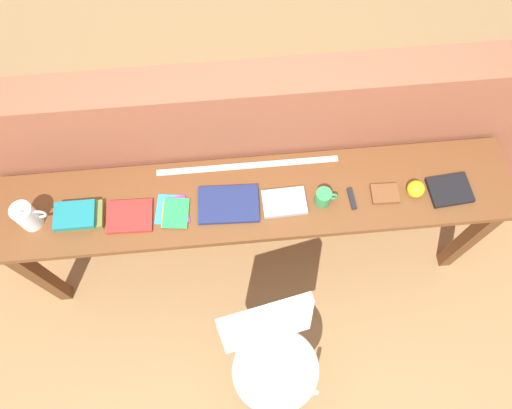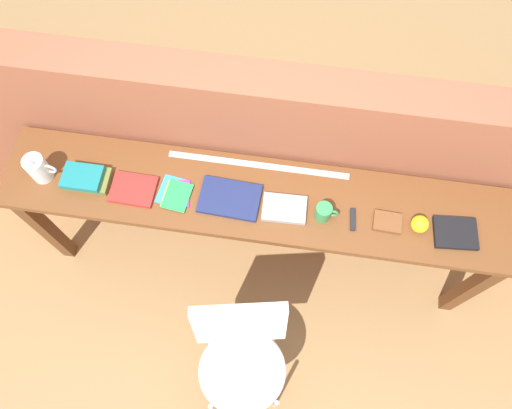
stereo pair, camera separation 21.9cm
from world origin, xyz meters
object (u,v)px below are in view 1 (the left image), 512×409
at_px(leather_journal_brown, 385,194).
at_px(book_repair_rightmost, 450,190).
at_px(pamphlet_pile_colourful, 173,212).
at_px(mug, 324,197).
at_px(chair_white_moulded, 272,354).
at_px(sports_ball_small, 416,189).
at_px(pitcher_white, 27,216).
at_px(book_stack_leftmost, 77,216).
at_px(book_open_centre, 229,204).
at_px(multitool_folded, 352,199).
at_px(magazine_cycling, 130,216).

relative_size(leather_journal_brown, book_repair_rightmost, 0.65).
xyz_separation_m(pamphlet_pile_colourful, mug, (0.71, -0.01, 0.04)).
xyz_separation_m(chair_white_moulded, book_repair_rightmost, (0.92, 0.64, 0.37)).
bearing_deg(sports_ball_small, mug, -179.32).
distance_m(pitcher_white, mug, 1.37).
relative_size(book_stack_leftmost, book_open_centre, 0.77).
height_order(pitcher_white, book_repair_rightmost, pitcher_white).
bearing_deg(multitool_folded, book_stack_leftmost, 179.12).
bearing_deg(pitcher_white, book_open_centre, 0.27).
xyz_separation_m(pamphlet_pile_colourful, book_repair_rightmost, (1.33, -0.01, 0.01)).
bearing_deg(book_open_centre, sports_ball_small, 1.52).
distance_m(book_open_centre, multitool_folded, 0.59).
bearing_deg(mug, magazine_cycling, 179.91).
distance_m(book_stack_leftmost, multitool_folded, 1.30).
distance_m(book_stack_leftmost, sports_ball_small, 1.60).
distance_m(chair_white_moulded, book_open_centre, 0.77).
distance_m(chair_white_moulded, leather_journal_brown, 0.96).
bearing_deg(mug, leather_journal_brown, 1.10).
height_order(book_stack_leftmost, book_repair_rightmost, book_stack_leftmost).
bearing_deg(leather_journal_brown, mug, -176.65).
distance_m(pitcher_white, book_stack_leftmost, 0.22).
bearing_deg(multitool_folded, chair_white_moulded, -124.48).
bearing_deg(leather_journal_brown, magazine_cycling, -177.55).
xyz_separation_m(chair_white_moulded, book_open_centre, (-0.15, 0.66, 0.36)).
bearing_deg(book_open_centre, mug, -0.08).
relative_size(leather_journal_brown, sports_ball_small, 1.56).
bearing_deg(pamphlet_pile_colourful, sports_ball_small, -0.17).
bearing_deg(pamphlet_pile_colourful, magazine_cycling, -178.00).
distance_m(chair_white_moulded, pitcher_white, 1.33).
xyz_separation_m(magazine_cycling, book_repair_rightmost, (1.53, -0.00, 0.00)).
xyz_separation_m(pitcher_white, book_repair_rightmost, (1.99, -0.02, -0.07)).
height_order(mug, book_repair_rightmost, mug).
bearing_deg(sports_ball_small, pamphlet_pile_colourful, 179.83).
xyz_separation_m(magazine_cycling, book_open_centre, (0.47, 0.02, 0.00)).
height_order(book_stack_leftmost, magazine_cycling, book_stack_leftmost).
distance_m(chair_white_moulded, book_stack_leftmost, 1.15).
distance_m(magazine_cycling, book_repair_rightmost, 1.53).
height_order(pamphlet_pile_colourful, sports_ball_small, sports_ball_small).
relative_size(chair_white_moulded, mug, 8.10).
height_order(book_stack_leftmost, multitool_folded, book_stack_leftmost).
bearing_deg(chair_white_moulded, mug, 65.05).
relative_size(book_stack_leftmost, leather_journal_brown, 1.72).
height_order(book_open_centre, mug, mug).
distance_m(pitcher_white, magazine_cycling, 0.46).
height_order(book_stack_leftmost, book_open_centre, book_stack_leftmost).
xyz_separation_m(book_stack_leftmost, sports_ball_small, (1.60, -0.01, 0.01)).
bearing_deg(book_repair_rightmost, book_stack_leftmost, 174.85).
distance_m(pamphlet_pile_colourful, multitool_folded, 0.85).
height_order(book_stack_leftmost, pamphlet_pile_colourful, book_stack_leftmost).
height_order(chair_white_moulded, book_stack_leftmost, book_stack_leftmost).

